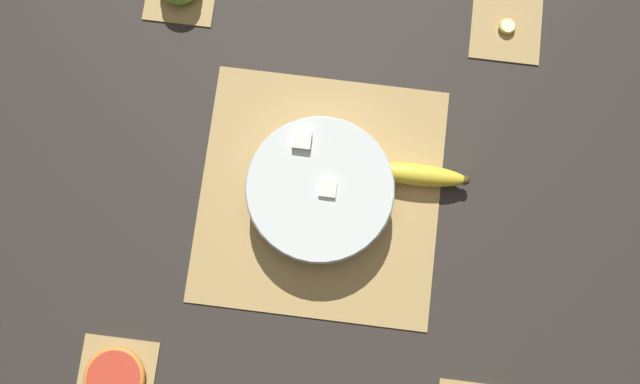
{
  "coord_description": "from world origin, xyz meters",
  "views": [
    {
      "loc": [
        -0.17,
        -0.02,
        1.09
      ],
      "look_at": [
        0.0,
        0.0,
        0.03
      ],
      "focal_mm": 35.0,
      "sensor_mm": 36.0,
      "label": 1
    }
  ],
  "objects": [
    {
      "name": "ground_plane",
      "position": [
        0.0,
        0.0,
        0.0
      ],
      "size": [
        6.0,
        6.0,
        0.0
      ],
      "primitive_type": "plane",
      "color": "#2D2823"
    },
    {
      "name": "bamboo_mat_center",
      "position": [
        0.0,
        0.0,
        0.0
      ],
      "size": [
        0.43,
        0.42,
        0.01
      ],
      "color": "tan",
      "rests_on": "ground_plane"
    },
    {
      "name": "coaster_mat_near_right",
      "position": [
        0.35,
        -0.3,
        0.0
      ],
      "size": [
        0.13,
        0.13,
        0.01
      ],
      "color": "tan",
      "rests_on": "ground_plane"
    },
    {
      "name": "coaster_mat_far_left",
      "position": [
        -0.35,
        0.3,
        0.0
      ],
      "size": [
        0.13,
        0.13,
        0.01
      ],
      "color": "tan",
      "rests_on": "ground_plane"
    },
    {
      "name": "fruit_salad_bowl",
      "position": [
        0.0,
        0.0,
        0.04
      ],
      "size": [
        0.25,
        0.25,
        0.08
      ],
      "color": "silver",
      "rests_on": "bamboo_mat_center"
    },
    {
      "name": "whole_banana",
      "position": [
        0.05,
        -0.16,
        0.03
      ],
      "size": [
        0.04,
        0.18,
        0.04
      ],
      "color": "yellow",
      "rests_on": "bamboo_mat_center"
    },
    {
      "name": "banana_coin_single",
      "position": [
        0.35,
        -0.3,
        0.01
      ],
      "size": [
        0.03,
        0.03,
        0.01
      ],
      "color": "#F4EABC",
      "rests_on": "coaster_mat_near_right"
    },
    {
      "name": "grapefruit_slice",
      "position": [
        -0.35,
        0.3,
        0.01
      ],
      "size": [
        0.1,
        0.1,
        0.01
      ],
      "color": "red",
      "rests_on": "coaster_mat_far_left"
    }
  ]
}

